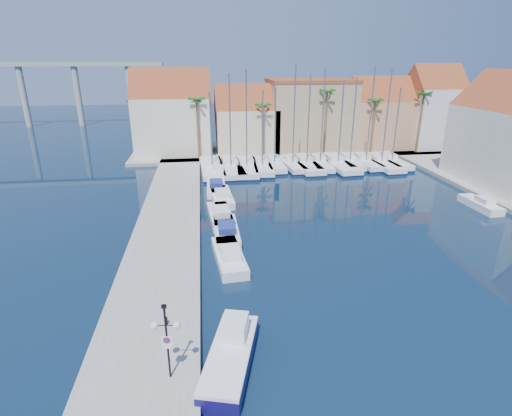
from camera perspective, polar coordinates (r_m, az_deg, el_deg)
The scene contains 37 objects.
ground at distance 25.47m, azimuth 6.24°, elevation -16.08°, with size 260.00×260.00×0.00m, color black.
quay_west at distance 36.64m, azimuth -12.72°, elevation -3.98°, with size 6.00×77.00×0.50m, color gray.
shore_north at distance 71.07m, azimuth 5.08°, elevation 8.36°, with size 54.00×16.00×0.50m, color gray.
lamp_post at distance 19.95m, azimuth -12.72°, elevation -16.71°, with size 1.41×0.50×4.16m.
bollard at distance 24.85m, azimuth -12.72°, elevation -15.47°, with size 0.19×0.19×0.47m, color black.
fishing_boat at distance 22.13m, azimuth -3.60°, elevation -20.18°, with size 3.65×6.50×2.16m.
motorboat_west_0 at distance 31.79m, azimuth -3.84°, elevation -6.92°, with size 2.64×6.57×1.40m.
motorboat_west_1 at distance 36.34m, azimuth -4.26°, elevation -3.27°, with size 2.16×6.63×1.40m.
motorboat_west_2 at distance 39.89m, azimuth -5.09°, elevation -1.07°, with size 2.61×6.73×1.40m.
motorboat_west_3 at distance 45.36m, azimuth -4.89°, elevation 1.64°, with size 2.55×6.91×1.40m.
motorboat_west_4 at distance 49.08m, azimuth -5.71°, elevation 3.08°, with size 2.37×6.89×1.40m.
motorboat_west_5 at distance 55.47m, azimuth -5.50°, elevation 5.15°, with size 2.25×7.01×1.40m.
motorboat_east_1 at distance 49.23m, azimuth 29.46°, elevation 0.50°, with size 1.89×5.42×1.40m.
sailboat_0 at distance 57.54m, azimuth -6.29°, elevation 5.72°, with size 3.53×12.00×11.08m.
sailboat_1 at distance 57.65m, azimuth -3.66°, elevation 5.86°, with size 3.67×11.88×13.37m.
sailboat_2 at distance 57.45m, azimuth -1.34°, elevation 5.85°, with size 3.54×11.14×13.86m.
sailboat_3 at distance 57.93m, azimuth 0.86°, elevation 5.97°, with size 3.11×9.97×11.25m.
sailboat_4 at distance 59.17m, azimuth 2.57°, elevation 6.28°, with size 2.45×8.99×11.52m.
sailboat_5 at distance 59.25m, azimuth 5.09°, elevation 6.28°, with size 3.08×9.18×14.49m.
sailboat_6 at distance 59.71m, azimuth 7.07°, elevation 6.26°, with size 3.18×11.26×13.20m.
sailboat_7 at distance 60.45m, azimuth 9.03°, elevation 6.37°, with size 3.34×9.96×13.96m.
sailboat_8 at distance 60.85m, azimuth 11.38°, elevation 6.27°, with size 4.04×12.01×12.50m.
sailboat_9 at distance 62.16m, azimuth 13.13°, elevation 6.47°, with size 2.96×9.38×12.80m.
sailboat_10 at distance 62.68m, azimuth 15.22°, elevation 6.42°, with size 2.83×9.57×14.25m.
sailboat_11 at distance 62.88m, azimuth 17.25°, elevation 6.23°, with size 3.27×11.10×13.90m.
sailboat_12 at distance 64.29m, azimuth 18.61°, elevation 6.36°, with size 2.88×9.95×11.36m.
building_0 at distance 67.49m, azimuth -11.81°, elevation 12.78°, with size 12.30×9.00×13.50m.
building_1 at distance 67.90m, azimuth -1.36°, elevation 12.19°, with size 10.30×8.00×11.00m.
building_2 at distance 70.77m, azimuth 7.67°, elevation 13.15°, with size 14.20×10.20×11.50m.
building_3 at distance 73.93m, azimuth 17.10°, elevation 12.45°, with size 10.30×8.00×12.00m.
building_4 at distance 77.07m, azimuth 23.75°, elevation 12.77°, with size 8.30×8.00×14.00m.
palm_0 at distance 62.08m, azimuth -8.47°, elevation 14.72°, with size 2.60×2.60×10.15m.
palm_1 at distance 62.87m, azimuth 1.00°, elevation 14.13°, with size 2.60×2.60×9.15m.
palm_2 at distance 64.93m, azimuth 10.12°, elevation 15.71°, with size 2.60×2.60×11.15m.
palm_3 at distance 67.87m, azimuth 16.70°, elevation 14.19°, with size 2.60×2.60×9.65m.
palm_4 at distance 71.38m, azimuth 22.85°, elevation 14.51°, with size 2.60×2.60×10.65m.
viaduct at distance 107.34m, azimuth -27.02°, elevation 15.81°, with size 48.00×2.20×14.45m.
Camera 1 is at (-5.32, -19.78, 15.14)m, focal length 28.00 mm.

